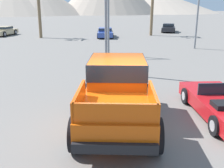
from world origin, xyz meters
The scene contains 8 objects.
ground_plane centered at (0.00, 0.00, 0.00)m, with size 320.00×320.00×0.00m, color slate.
orange_pickup_truck centered at (-0.03, 0.46, 1.15)m, with size 3.10×5.41×2.03m.
red_convertible_car centered at (3.67, 0.28, 0.42)m, with size 2.20×4.46×1.08m.
parked_car_dark centered at (12.51, 29.44, 0.61)m, with size 3.18×4.65×1.20m.
parked_car_tan centered at (-10.02, 28.25, 0.59)m, with size 3.05×4.66×1.14m.
parked_car_blue centered at (2.64, 24.49, 0.58)m, with size 2.32×4.78×1.13m.
traffic_light_main centered at (0.02, 12.71, 3.83)m, with size 3.58×0.38×5.48m.
traffic_light_crosswalk centered at (9.46, 12.95, 4.06)m, with size 0.38×4.32×5.77m.
Camera 1 is at (-1.41, -7.49, 3.75)m, focal length 42.00 mm.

